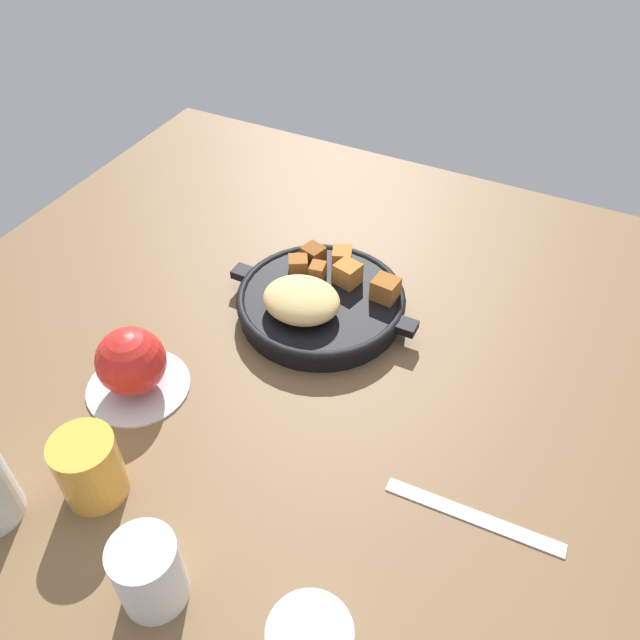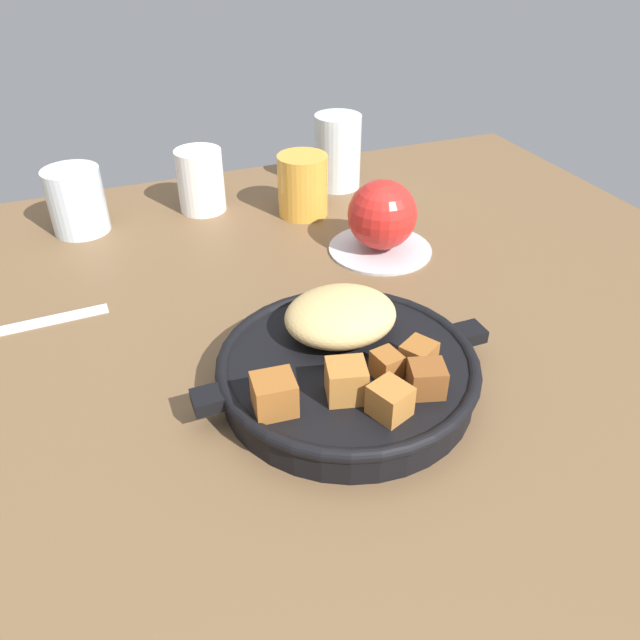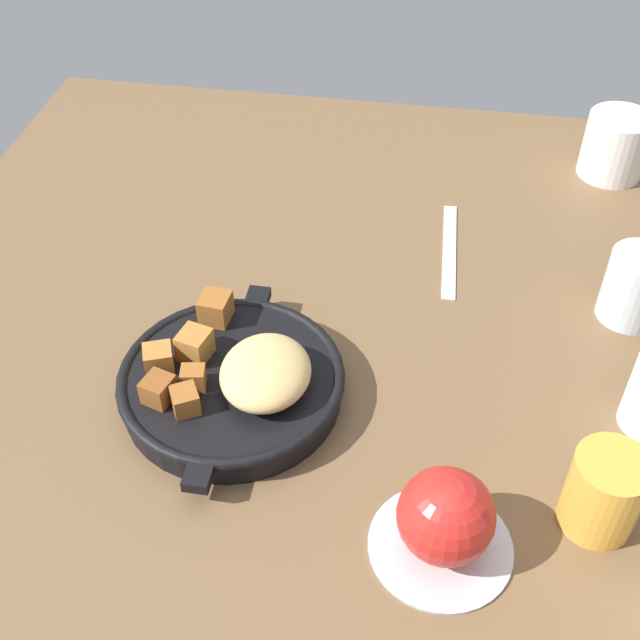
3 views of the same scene
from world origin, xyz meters
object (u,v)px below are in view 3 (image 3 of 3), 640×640
Objects in this scene: water_glass_short at (636,287)px; red_apple at (446,516)px; ceramic_mug_white at (616,146)px; juice_glass_amber at (604,492)px; butter_knife at (449,249)px; cast_iron_skillet at (234,380)px.

red_apple is at bearing -29.79° from water_glass_short.
water_glass_short is at bearing -1.20° from ceramic_mug_white.
juice_glass_amber is at bearing 110.88° from red_apple.
water_glass_short reaches higher than butter_knife.
butter_knife is at bearing -112.44° from water_glass_short.
cast_iron_skillet is 34.15cm from butter_knife.
cast_iron_skillet is at bearing -40.11° from ceramic_mug_white.
juice_glass_amber is at bearing 75.72° from cast_iron_skillet.
butter_knife is 29.81cm from ceramic_mug_white.
ceramic_mug_white is at bearing 178.80° from water_glass_short.
butter_knife is 39.25cm from juice_glass_amber.
ceramic_mug_white is 1.07× the size of juice_glass_amber.
red_apple reaches higher than juice_glass_amber.
cast_iron_skillet is 44.62cm from water_glass_short.
red_apple reaches higher than cast_iron_skillet.
red_apple is 0.95× the size of ceramic_mug_white.
water_glass_short is 28.56cm from juice_glass_amber.
water_glass_short is (-33.01, 18.90, -0.62)cm from red_apple.
ceramic_mug_white is at bearing 139.89° from cast_iron_skillet.
red_apple is 0.44× the size of butter_knife.
red_apple is 14.13cm from juice_glass_amber.
ceramic_mug_white reaches higher than butter_knife.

